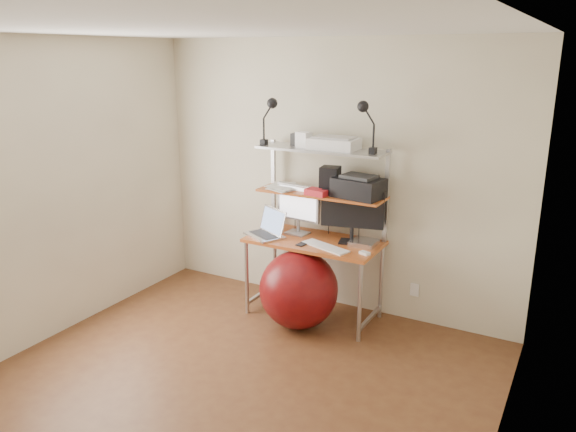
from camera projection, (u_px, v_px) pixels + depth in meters
name	position (u px, v px, depth m)	size (l,w,h in m)	color
room	(218.00, 228.00, 3.69)	(3.60, 3.60, 3.60)	brown
computer_desk	(317.00, 215.00, 5.04)	(1.20, 0.60, 1.57)	#C26325
wall_outlet	(415.00, 290.00, 5.07)	(0.08, 0.01, 0.12)	white
monitor_silver	(298.00, 206.00, 5.16)	(0.45, 0.18, 0.50)	#B0AFB4
monitor_black	(352.00, 212.00, 4.91)	(0.55, 0.20, 0.55)	black
laptop	(268.00, 230.00, 5.16)	(0.45, 0.42, 0.32)	silver
keyboard	(325.00, 247.00, 4.85)	(0.46, 0.13, 0.01)	white
mouse	(365.00, 253.00, 4.68)	(0.09, 0.05, 0.02)	white
mac_mini	(364.00, 243.00, 4.91)	(0.22, 0.22, 0.04)	silver
phone	(302.00, 244.00, 4.93)	(0.07, 0.12, 0.01)	black
printer	(359.00, 187.00, 4.85)	(0.45, 0.35, 0.20)	black
nas_cube	(330.00, 180.00, 5.00)	(0.16, 0.16, 0.24)	black
red_box	(317.00, 192.00, 4.94)	(0.20, 0.13, 0.06)	red
scanner	(334.00, 143.00, 4.89)	(0.42, 0.28, 0.11)	white
box_white	(304.00, 140.00, 4.96)	(0.12, 0.10, 0.14)	white
box_grey	(298.00, 139.00, 5.08)	(0.11, 0.11, 0.11)	#2E2E30
clip_lamp_left	(270.00, 111.00, 4.98)	(0.17, 0.09, 0.43)	black
clip_lamp_right	(365.00, 115.00, 4.60)	(0.17, 0.10, 0.43)	black
exercise_ball	(299.00, 289.00, 4.95)	(0.70, 0.70, 0.70)	maroon
paper_stack	(284.00, 187.00, 5.22)	(0.39, 0.41, 0.02)	white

